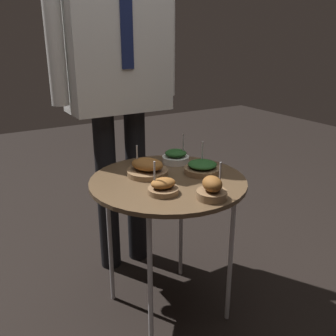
# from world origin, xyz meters

# --- Properties ---
(ground_plane) EXTENTS (8.00, 8.00, 0.00)m
(ground_plane) POSITION_xyz_m (0.00, 0.00, 0.00)
(ground_plane) COLOR black
(serving_cart) EXTENTS (0.66, 0.66, 0.67)m
(serving_cart) POSITION_xyz_m (0.00, 0.00, 0.62)
(serving_cart) COLOR brown
(serving_cart) RESTS_ON ground_plane
(bowl_roast_front_center) EXTENTS (0.12, 0.12, 0.13)m
(bowl_roast_front_center) POSITION_xyz_m (-0.09, -0.12, 0.69)
(bowl_roast_front_center) COLOR brown
(bowl_roast_front_center) RESTS_ON serving_cart
(bowl_roast_mid_left) EXTENTS (0.18, 0.18, 0.13)m
(bowl_roast_mid_left) POSITION_xyz_m (-0.05, 0.09, 0.70)
(bowl_roast_mid_left) COLOR brown
(bowl_roast_mid_left) RESTS_ON serving_cart
(bowl_roast_front_right) EXTENTS (0.12, 0.12, 0.14)m
(bowl_roast_front_right) POSITION_xyz_m (0.04, -0.25, 0.70)
(bowl_roast_front_right) COLOR brown
(bowl_roast_front_right) RESTS_ON serving_cart
(bowl_spinach_center) EXTENTS (0.13, 0.13, 0.14)m
(bowl_spinach_center) POSITION_xyz_m (0.14, 0.17, 0.69)
(bowl_spinach_center) COLOR white
(bowl_spinach_center) RESTS_ON serving_cart
(bowl_spinach_mid_right) EXTENTS (0.16, 0.16, 0.13)m
(bowl_spinach_mid_right) POSITION_xyz_m (0.17, -0.01, 0.69)
(bowl_spinach_mid_right) COLOR brown
(bowl_spinach_mid_right) RESTS_ON serving_cart
(waiter_figure) EXTENTS (0.66, 0.25, 1.78)m
(waiter_figure) POSITION_xyz_m (-0.00, 0.48, 1.13)
(waiter_figure) COLOR black
(waiter_figure) RESTS_ON ground_plane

